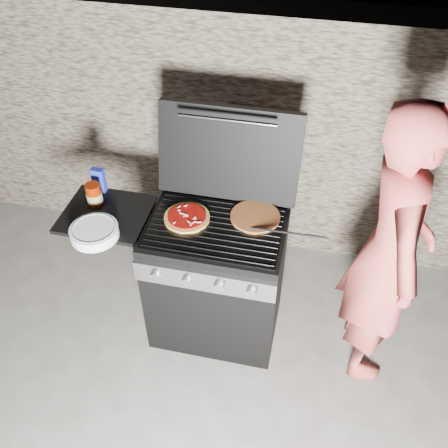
% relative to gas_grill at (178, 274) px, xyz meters
% --- Properties ---
extents(ground, '(50.00, 50.00, 0.00)m').
position_rel_gas_grill_xyz_m(ground, '(0.25, 0.00, -0.46)').
color(ground, '#554F49').
extents(stone_wall, '(8.00, 0.35, 1.80)m').
position_rel_gas_grill_xyz_m(stone_wall, '(0.25, 1.05, 0.44)').
color(stone_wall, gray).
rests_on(stone_wall, ground).
extents(gas_grill, '(1.34, 0.79, 0.91)m').
position_rel_gas_grill_xyz_m(gas_grill, '(0.00, 0.00, 0.00)').
color(gas_grill, black).
rests_on(gas_grill, ground).
extents(pizza_topped, '(0.32, 0.32, 0.03)m').
position_rel_gas_grill_xyz_m(pizza_topped, '(0.07, 0.04, 0.47)').
color(pizza_topped, '#CE8844').
rests_on(pizza_topped, gas_grill).
extents(pizza_plain, '(0.38, 0.38, 0.02)m').
position_rel_gas_grill_xyz_m(pizza_plain, '(0.46, 0.14, 0.46)').
color(pizza_plain, orange).
rests_on(pizza_plain, gas_grill).
extents(sauce_jar, '(0.09, 0.09, 0.14)m').
position_rel_gas_grill_xyz_m(sauce_jar, '(-0.51, 0.07, 0.52)').
color(sauce_jar, '#761901').
rests_on(sauce_jar, gas_grill).
extents(blue_carton, '(0.08, 0.05, 0.16)m').
position_rel_gas_grill_xyz_m(blue_carton, '(-0.53, 0.19, 0.53)').
color(blue_carton, '#1A299D').
rests_on(blue_carton, gas_grill).
extents(plate_stack, '(0.36, 0.36, 0.06)m').
position_rel_gas_grill_xyz_m(plate_stack, '(-0.40, -0.20, 0.48)').
color(plate_stack, white).
rests_on(plate_stack, gas_grill).
extents(person, '(0.53, 0.72, 1.82)m').
position_rel_gas_grill_xyz_m(person, '(1.21, 0.01, 0.45)').
color(person, '#C04944').
rests_on(person, ground).
extents(tongs, '(0.46, 0.09, 0.09)m').
position_rel_gas_grill_xyz_m(tongs, '(0.64, 0.00, 0.50)').
color(tongs, black).
rests_on(tongs, gas_grill).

